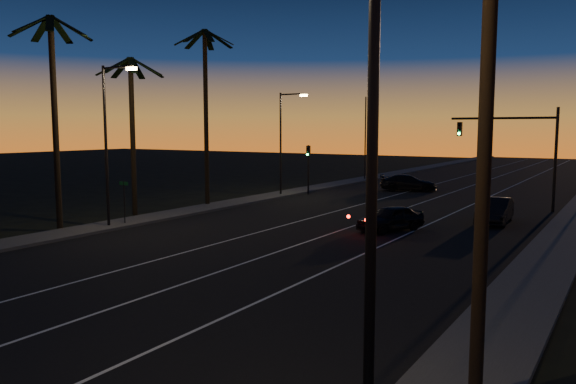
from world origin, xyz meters
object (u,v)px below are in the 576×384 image
Objects in this scene: signal_mast at (519,140)px; lead_car at (390,218)px; right_car at (495,211)px; utility_pole at (485,142)px; cross_car at (408,183)px.

signal_mast reaches higher than lead_car.
utility_pole is at bearing -79.11° from right_car.
cross_car is at bearing 107.20° from lead_car.
cross_car is (-6.06, 19.59, 0.04)m from lead_car.
utility_pole reaches higher than signal_mast.
lead_car is 20.51m from cross_car.
signal_mast is 13.19m from cross_car.
signal_mast is at bearing -34.48° from cross_car.
signal_mast is 1.48× the size of lead_car.
utility_pole is 40.21m from cross_car.
lead_car is (-4.29, -12.48, -4.08)m from signal_mast.
lead_car is at bearing 116.55° from utility_pole.
right_car is at bearing 52.24° from lead_car.
utility_pole is at bearing -81.53° from signal_mast.
signal_mast is 1.31× the size of cross_car.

